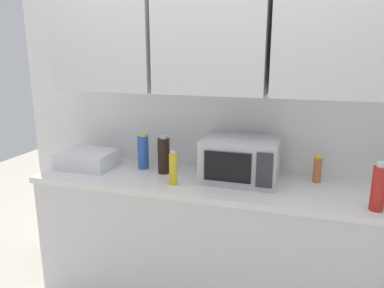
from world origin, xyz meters
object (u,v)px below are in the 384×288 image
object	(u,v)px
dish_rack	(88,159)
bottle_spice_jar	(317,169)
bottle_soy_dark	(164,155)
bottle_red_sauce	(378,188)
bottle_blue_cleaner	(143,152)
microwave	(241,160)
bottle_yellow_mustard	(173,169)

from	to	relation	value
dish_rack	bottle_spice_jar	size ratio (longest dim) A/B	2.13
dish_rack	bottle_soy_dark	distance (m)	0.58
dish_rack	bottle_spice_jar	world-z (taller)	bottle_spice_jar
bottle_red_sauce	dish_rack	bearing A→B (deg)	173.98
bottle_blue_cleaner	bottle_red_sauce	world-z (taller)	bottle_red_sauce
microwave	bottle_soy_dark	world-z (taller)	microwave
bottle_blue_cleaner	bottle_soy_dark	distance (m)	0.19
dish_rack	bottle_soy_dark	size ratio (longest dim) A/B	1.43
bottle_spice_jar	bottle_yellow_mustard	xyz separation A→B (m)	(-0.87, -0.32, 0.02)
bottle_red_sauce	bottle_spice_jar	bearing A→B (deg)	129.03
bottle_soy_dark	bottle_red_sauce	world-z (taller)	same
bottle_blue_cleaner	bottle_red_sauce	xyz separation A→B (m)	(1.48, -0.30, 0.00)
dish_rack	bottle_red_sauce	bearing A→B (deg)	-6.02
bottle_yellow_mustard	bottle_red_sauce	size ratio (longest dim) A/B	0.82
microwave	bottle_red_sauce	size ratio (longest dim) A/B	1.81
microwave	bottle_blue_cleaner	bearing A→B (deg)	176.43
bottle_yellow_mustard	dish_rack	bearing A→B (deg)	168.01
microwave	bottle_spice_jar	distance (m)	0.49
dish_rack	bottle_blue_cleaner	bearing A→B (deg)	13.88
dish_rack	bottle_red_sauce	distance (m)	1.89
bottle_blue_cleaner	bottle_yellow_mustard	xyz separation A→B (m)	(0.32, -0.25, -0.02)
bottle_red_sauce	bottle_blue_cleaner	bearing A→B (deg)	168.71
microwave	bottle_red_sauce	xyz separation A→B (m)	(0.77, -0.25, -0.01)
microwave	bottle_blue_cleaner	size ratio (longest dim) A/B	1.87
bottle_spice_jar	bottle_blue_cleaner	world-z (taller)	bottle_blue_cleaner
bottle_red_sauce	bottle_soy_dark	bearing A→B (deg)	169.43
dish_rack	bottle_blue_cleaner	xyz separation A→B (m)	(0.39, 0.10, 0.06)
microwave	bottle_spice_jar	xyz separation A→B (m)	(0.48, 0.11, -0.06)
bottle_blue_cleaner	microwave	bearing A→B (deg)	-3.57
bottle_soy_dark	bottle_spice_jar	bearing A→B (deg)	6.84
bottle_spice_jar	bottle_soy_dark	size ratio (longest dim) A/B	0.67
microwave	bottle_yellow_mustard	distance (m)	0.44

